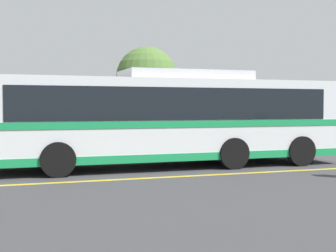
% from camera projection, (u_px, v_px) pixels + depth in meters
% --- Properties ---
extents(ground_plane, '(220.00, 220.00, 0.00)m').
position_uv_depth(ground_plane, '(186.00, 165.00, 15.84)').
color(ground_plane, '#38383A').
extents(lane_strip_0, '(31.86, 0.20, 0.01)m').
position_uv_depth(lane_strip_0, '(192.00, 176.00, 13.38)').
color(lane_strip_0, gold).
rests_on(lane_strip_0, ground_plane).
extents(curb_strip, '(39.86, 0.36, 0.15)m').
position_uv_depth(curb_strip, '(132.00, 151.00, 20.08)').
color(curb_strip, '#99999E').
rests_on(curb_strip, ground_plane).
extents(transit_bus, '(12.19, 2.77, 3.16)m').
position_uv_depth(transit_bus, '(168.00, 117.00, 15.40)').
color(transit_bus, silver).
rests_on(transit_bus, ground_plane).
extents(parked_car_1, '(4.44, 1.91, 1.43)m').
position_uv_depth(parked_car_1, '(28.00, 141.00, 17.29)').
color(parked_car_1, olive).
rests_on(parked_car_1, ground_plane).
extents(parked_car_2, '(4.69, 2.17, 1.41)m').
position_uv_depth(parked_car_2, '(191.00, 137.00, 19.42)').
color(parked_car_2, '#4C3823').
rests_on(parked_car_2, ground_plane).
extents(parked_car_3, '(4.72, 1.92, 1.48)m').
position_uv_depth(parked_car_3, '(316.00, 134.00, 21.22)').
color(parked_car_3, silver).
rests_on(parked_car_3, ground_plane).
extents(tree_0, '(2.97, 2.97, 4.89)m').
position_uv_depth(tree_0, '(147.00, 78.00, 22.67)').
color(tree_0, '#513823').
rests_on(tree_0, ground_plane).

